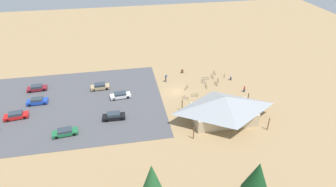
{
  "coord_description": "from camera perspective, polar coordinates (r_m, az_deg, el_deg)",
  "views": [
    {
      "loc": [
        12.78,
        57.52,
        35.06
      ],
      "look_at": [
        2.46,
        2.31,
        1.2
      ],
      "focal_mm": 31.22,
      "sensor_mm": 36.0,
      "label": 1
    }
  ],
  "objects": [
    {
      "name": "ground",
      "position": [
        68.57,
        1.66,
        0.32
      ],
      "size": [
        160.0,
        160.0,
        0.0
      ],
      "primitive_type": "plane",
      "color": "#9E7F56",
      "rests_on": "ground"
    },
    {
      "name": "parking_lot_asphalt",
      "position": [
        67.73,
        -19.83,
        -2.14
      ],
      "size": [
        43.31,
        30.46,
        0.05
      ],
      "primitive_type": "cube",
      "color": "#4C4C51",
      "rests_on": "ground"
    },
    {
      "name": "bike_pavilion",
      "position": [
        58.65,
        10.9,
        -2.56
      ],
      "size": [
        15.18,
        9.83,
        5.48
      ],
      "color": "#C6B28E",
      "rests_on": "ground"
    },
    {
      "name": "trash_bin",
      "position": [
        77.08,
        2.81,
        4.36
      ],
      "size": [
        0.6,
        0.6,
        0.9
      ],
      "primitive_type": "cylinder",
      "color": "brown",
      "rests_on": "ground"
    },
    {
      "name": "lot_sign",
      "position": [
        71.82,
        -0.35,
        3.14
      ],
      "size": [
        0.56,
        0.08,
        2.2
      ],
      "color": "#99999E",
      "rests_on": "ground"
    },
    {
      "name": "pine_center",
      "position": [
        40.43,
        -3.15,
        -16.56
      ],
      "size": [
        3.34,
        3.34,
        7.96
      ],
      "color": "brown",
      "rests_on": "ground"
    },
    {
      "name": "pine_west",
      "position": [
        43.45,
        17.01,
        -15.42
      ],
      "size": [
        3.92,
        3.92,
        7.16
      ],
      "color": "brown",
      "rests_on": "ground"
    },
    {
      "name": "bicycle_purple_back_row",
      "position": [
        65.77,
        3.37,
        -0.81
      ],
      "size": [
        1.34,
        1.13,
        0.83
      ],
      "color": "black",
      "rests_on": "ground"
    },
    {
      "name": "bicycle_black_mid_cluster",
      "position": [
        72.21,
        9.32,
        1.92
      ],
      "size": [
        0.5,
        1.62,
        0.8
      ],
      "color": "black",
      "rests_on": "ground"
    },
    {
      "name": "bicycle_green_yard_center",
      "position": [
        66.95,
        5.26,
        -0.28
      ],
      "size": [
        1.64,
        0.48,
        0.77
      ],
      "color": "black",
      "rests_on": "ground"
    },
    {
      "name": "bicycle_silver_trailside",
      "position": [
        77.28,
        9.05,
        3.98
      ],
      "size": [
        0.48,
        1.74,
        0.76
      ],
      "color": "black",
      "rests_on": "ground"
    },
    {
      "name": "bicycle_teal_near_porch",
      "position": [
        69.59,
        3.61,
        1.12
      ],
      "size": [
        1.17,
        1.39,
        0.85
      ],
      "color": "black",
      "rests_on": "ground"
    },
    {
      "name": "bicycle_orange_yard_left",
      "position": [
        75.32,
        8.63,
        3.31
      ],
      "size": [
        0.48,
        1.82,
        0.92
      ],
      "color": "black",
      "rests_on": "ground"
    },
    {
      "name": "bicycle_yellow_lone_east",
      "position": [
        70.74,
        7.46,
        1.44
      ],
      "size": [
        0.48,
        1.81,
        0.84
      ],
      "color": "black",
      "rests_on": "ground"
    },
    {
      "name": "bicycle_red_yard_front",
      "position": [
        73.8,
        9.75,
        2.55
      ],
      "size": [
        0.63,
        1.71,
        0.78
      ],
      "color": "black",
      "rests_on": "ground"
    },
    {
      "name": "bicycle_white_by_bin",
      "position": [
        76.47,
        11.02,
        3.49
      ],
      "size": [
        0.72,
        1.53,
        0.83
      ],
      "color": "black",
      "rests_on": "ground"
    },
    {
      "name": "bicycle_blue_lone_west",
      "position": [
        74.19,
        7.3,
        2.95
      ],
      "size": [
        1.71,
        0.68,
        0.84
      ],
      "color": "black",
      "rests_on": "ground"
    },
    {
      "name": "bicycle_purple_near_sign",
      "position": [
        72.5,
        6.98,
        2.24
      ],
      "size": [
        0.93,
        1.4,
        0.77
      ],
      "color": "black",
      "rests_on": "ground"
    },
    {
      "name": "car_white_by_curb",
      "position": [
        66.76,
        -9.27,
        -0.33
      ],
      "size": [
        4.72,
        2.23,
        1.32
      ],
      "color": "white",
      "rests_on": "parking_lot_asphalt"
    },
    {
      "name": "car_red_back_corner",
      "position": [
        66.77,
        -27.54,
        -3.82
      ],
      "size": [
        4.85,
        2.4,
        1.42
      ],
      "color": "red",
      "rests_on": "parking_lot_asphalt"
    },
    {
      "name": "car_black_aisle_side",
      "position": [
        60.06,
        -10.53,
        -4.34
      ],
      "size": [
        4.55,
        1.87,
        1.45
      ],
      "color": "black",
      "rests_on": "parking_lot_asphalt"
    },
    {
      "name": "car_tan_end_stall",
      "position": [
        71.13,
        -13.12,
        1.36
      ],
      "size": [
        4.45,
        2.06,
        1.43
      ],
      "color": "tan",
      "rests_on": "parking_lot_asphalt"
    },
    {
      "name": "car_maroon_far_end",
      "position": [
        75.34,
        -24.2,
        1.01
      ],
      "size": [
        4.53,
        2.23,
        1.35
      ],
      "color": "maroon",
      "rests_on": "parking_lot_asphalt"
    },
    {
      "name": "car_blue_mid_lot",
      "position": [
        69.86,
        -24.16,
        -1.36
      ],
      "size": [
        4.41,
        1.96,
        1.39
      ],
      "color": "#1E42B2",
      "rests_on": "parking_lot_asphalt"
    },
    {
      "name": "car_green_front_row",
      "position": [
        58.35,
        -19.46,
        -7.1
      ],
      "size": [
        4.8,
        2.36,
        1.27
      ],
      "color": "#1E6B3D",
      "rests_on": "parking_lot_asphalt"
    },
    {
      "name": "visitor_at_bikes",
      "position": [
        70.42,
        14.69,
        0.93
      ],
      "size": [
        0.39,
        0.36,
        1.68
      ],
      "color": "#2D3347",
      "rests_on": "ground"
    },
    {
      "name": "visitor_near_lot",
      "position": [
        72.57,
        -0.42,
        3.02
      ],
      "size": [
        0.36,
        0.36,
        1.75
      ],
      "color": "#2D3347",
      "rests_on": "ground"
    },
    {
      "name": "visitor_by_pavilion",
      "position": [
        74.84,
        12.2,
        3.2
      ],
      "size": [
        0.37,
        0.4,
        1.78
      ],
      "color": "#2D3347",
      "rests_on": "ground"
    }
  ]
}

